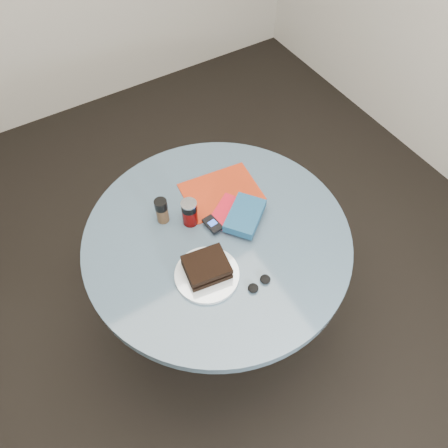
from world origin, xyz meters
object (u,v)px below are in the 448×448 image
sandwich (207,267)px  headphones (259,284)px  table (218,259)px  soda_can (190,213)px  pepper_grinder (162,211)px  mp3_player (212,224)px  red_book (229,213)px  novel (245,215)px  plate (207,275)px  magazine (221,192)px

sandwich → headphones: size_ratio=1.70×
table → soda_can: (-0.05, 0.11, 0.22)m
soda_can → pepper_grinder: (-0.08, 0.06, -0.00)m
soda_can → headphones: bearing=-79.0°
soda_can → table: bearing=-63.4°
mp3_player → headphones: mp3_player is taller
table → headphones: headphones is taller
pepper_grinder → sandwich: bearing=-85.0°
sandwich → pepper_grinder: 0.29m
red_book → mp3_player: mp3_player is taller
novel → plate: bearing=170.8°
magazine → headphones: 0.44m
magazine → novel: novel is taller
sandwich → mp3_player: bearing=53.8°
pepper_grinder → red_book: 0.25m
table → plate: size_ratio=4.43×
red_book → mp3_player: 0.09m
soda_can → pepper_grinder: size_ratio=1.02×
pepper_grinder → headphones: pepper_grinder is taller
soda_can → novel: 0.21m
magazine → headphones: (-0.10, -0.43, 0.01)m
soda_can → red_book: (0.14, -0.05, -0.04)m
pepper_grinder → mp3_player: bearing=-43.2°
plate → pepper_grinder: size_ratio=2.05×
pepper_grinder → mp3_player: pepper_grinder is taller
headphones → magazine: bearing=76.2°
red_book → mp3_player: bearing=161.4°
mp3_player → red_book: bearing=14.1°
headphones → soda_can: bearing=101.0°
plate → red_book: (0.21, 0.19, 0.00)m
headphones → novel: bearing=67.4°
headphones → plate: bearing=137.2°
magazine → red_book: (-0.03, -0.11, 0.01)m
plate → pepper_grinder: pepper_grinder is taller
plate → mp3_player: 0.21m
plate → magazine: size_ratio=0.76×
table → pepper_grinder: (-0.14, 0.17, 0.22)m
plate → magazine: 0.39m
pepper_grinder → novel: (0.26, -0.17, -0.02)m
table → headphones: bearing=-86.3°
sandwich → mp3_player: 0.20m
mp3_player → pepper_grinder: bearing=136.8°
novel → mp3_player: 0.13m
pepper_grinder → plate: bearing=-86.2°
table → plate: plate is taller
plate → sandwich: sandwich is taller
plate → headphones: bearing=-42.8°
plate → headphones: (0.13, -0.12, 0.00)m
novel → mp3_player: size_ratio=2.16×
plate → red_book: red_book is taller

